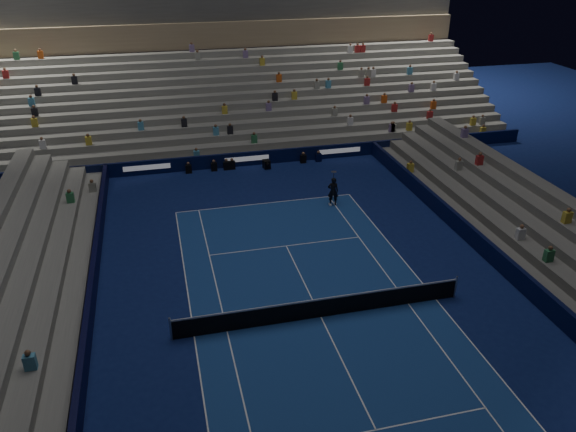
{
  "coord_description": "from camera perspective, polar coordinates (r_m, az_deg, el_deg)",
  "views": [
    {
      "loc": [
        -6.1,
        -18.81,
        14.88
      ],
      "look_at": [
        0.0,
        6.0,
        2.0
      ],
      "focal_mm": 34.83,
      "sensor_mm": 36.0,
      "label": 1
    }
  ],
  "objects": [
    {
      "name": "ground",
      "position": [
        24.74,
        3.37,
        -10.26
      ],
      "size": [
        90.0,
        90.0,
        0.0
      ],
      "primitive_type": "plane",
      "color": "#0D184F",
      "rests_on": "ground"
    },
    {
      "name": "sponsor_barrier_west",
      "position": [
        23.94,
        -19.94,
        -12.07
      ],
      "size": [
        0.25,
        37.0,
        1.0
      ],
      "primitive_type": "cube",
      "color": "black",
      "rests_on": "ground"
    },
    {
      "name": "tennis_player",
      "position": [
        34.18,
        4.63,
        2.53
      ],
      "size": [
        0.75,
        0.59,
        1.81
      ],
      "primitive_type": "imported",
      "rotation": [
        0.0,
        0.0,
        2.88
      ],
      "color": "black",
      "rests_on": "ground"
    },
    {
      "name": "sponsor_barrier_far",
      "position": [
        40.44,
        -4.25,
        5.85
      ],
      "size": [
        44.0,
        0.25,
        1.0
      ],
      "primitive_type": "cube",
      "color": "#080E32",
      "rests_on": "ground"
    },
    {
      "name": "court_surface",
      "position": [
        24.74,
        3.37,
        -10.25
      ],
      "size": [
        10.97,
        23.77,
        0.01
      ],
      "primitive_type": "cube",
      "color": "navy",
      "rests_on": "ground"
    },
    {
      "name": "tennis_net",
      "position": [
        24.44,
        3.41,
        -9.32
      ],
      "size": [
        12.9,
        0.1,
        1.1
      ],
      "color": "#B2B2B7",
      "rests_on": "ground"
    },
    {
      "name": "sponsor_barrier_east",
      "position": [
        28.46,
        22.54,
        -5.89
      ],
      "size": [
        0.25,
        37.0,
        1.0
      ],
      "primitive_type": "cube",
      "color": "black",
      "rests_on": "ground"
    },
    {
      "name": "broadcast_camera",
      "position": [
        39.87,
        -2.2,
        5.31
      ],
      "size": [
        0.52,
        0.94,
        0.61
      ],
      "color": "black",
      "rests_on": "ground"
    },
    {
      "name": "grandstand_main",
      "position": [
        48.49,
        -6.35,
        12.87
      ],
      "size": [
        44.0,
        15.2,
        11.2
      ],
      "color": "slate",
      "rests_on": "ground"
    }
  ]
}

